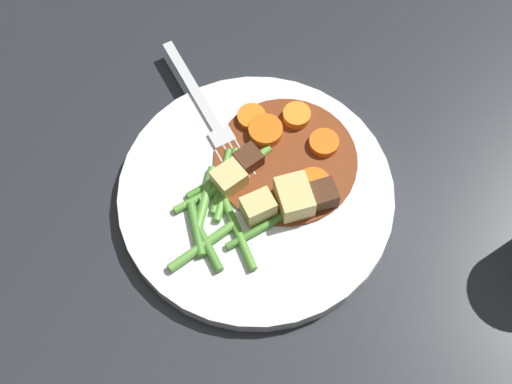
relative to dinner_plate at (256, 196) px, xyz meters
name	(u,v)px	position (x,y,z in m)	size (l,w,h in m)	color
ground_plane	(256,200)	(0.00, 0.00, -0.01)	(3.00, 3.00, 0.00)	#26282D
dinner_plate	(256,196)	(0.00, 0.00, 0.00)	(0.26, 0.26, 0.02)	white
stew_sauce	(286,160)	(0.04, 0.00, 0.01)	(0.14, 0.14, 0.00)	brown
carrot_slice_0	(252,118)	(0.06, 0.05, 0.01)	(0.03, 0.03, 0.01)	orange
carrot_slice_1	(314,185)	(0.04, -0.04, 0.02)	(0.03, 0.03, 0.01)	orange
carrot_slice_2	(297,116)	(0.08, 0.02, 0.01)	(0.03, 0.03, 0.01)	orange
carrot_slice_3	(324,143)	(0.08, -0.02, 0.01)	(0.03, 0.03, 0.01)	orange
carrot_slice_4	(266,131)	(0.05, 0.03, 0.01)	(0.03, 0.03, 0.01)	orange
potato_chunk_0	(229,179)	(-0.01, 0.02, 0.02)	(0.02, 0.03, 0.02)	#E5CC7A
potato_chunk_1	(258,208)	(-0.02, -0.02, 0.02)	(0.03, 0.02, 0.03)	#E5CC7A
potato_chunk_2	(294,198)	(0.01, -0.03, 0.02)	(0.03, 0.04, 0.03)	#E5CC7A
meat_chunk_0	(248,160)	(0.02, 0.02, 0.02)	(0.02, 0.02, 0.02)	#4C2B19
meat_chunk_1	(323,195)	(0.03, -0.05, 0.02)	(0.02, 0.02, 0.02)	#4C2B19
green_bean_0	(221,181)	(-0.01, 0.03, 0.01)	(0.01, 0.01, 0.07)	#599E38
green_bean_1	(206,248)	(-0.07, 0.00, 0.01)	(0.01, 0.01, 0.07)	#66AD42
green_bean_2	(205,198)	(-0.04, 0.03, 0.01)	(0.01, 0.01, 0.06)	#66AD42
green_bean_3	(237,230)	(-0.04, -0.01, 0.01)	(0.01, 0.01, 0.08)	#599E38
green_bean_4	(202,240)	(-0.07, 0.00, 0.01)	(0.01, 0.01, 0.06)	#4C8E33
green_bean_5	(258,230)	(-0.03, -0.03, 0.01)	(0.01, 0.01, 0.07)	#4C8E33
green_bean_6	(204,195)	(-0.04, 0.03, 0.01)	(0.01, 0.01, 0.06)	#66AD42
green_bean_7	(216,180)	(-0.02, 0.04, 0.01)	(0.01, 0.01, 0.06)	#4C8E33
green_bean_8	(227,184)	(-0.01, 0.02, 0.01)	(0.01, 0.01, 0.08)	#66AD42
green_bean_9	(234,176)	(0.00, 0.03, 0.01)	(0.01, 0.01, 0.08)	#66AD42
green_bean_10	(196,229)	(-0.07, 0.02, 0.01)	(0.01, 0.01, 0.05)	#4C8E33
fork	(208,113)	(0.03, 0.09, 0.01)	(0.08, 0.17, 0.00)	silver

